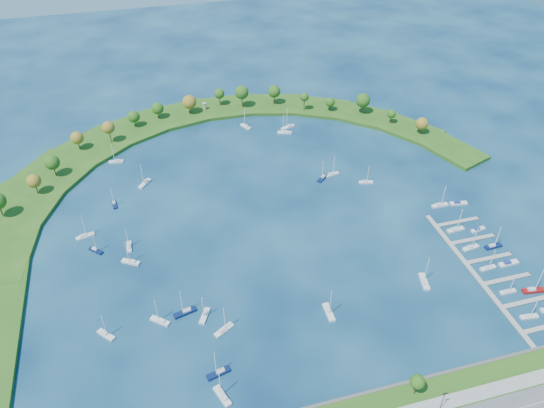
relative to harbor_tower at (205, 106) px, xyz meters
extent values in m
plane|color=#071B3D|center=(10.24, -116.74, -4.41)|extent=(700.00, 700.00, 0.00)
cube|color=#474442|center=(10.24, -219.24, -3.51)|extent=(420.00, 1.20, 1.80)
cylinder|color=#382314|center=(35.24, -223.74, -0.01)|extent=(0.56, 0.56, 5.60)
sphere|color=#1B4D13|center=(35.24, -223.74, 3.83)|extent=(5.20, 5.20, 5.20)
cylinder|color=black|center=(40.24, -231.74, 2.19)|extent=(0.24, 0.24, 10.00)
cube|color=#234F15|center=(-108.59, -79.17, -3.41)|extent=(50.23, 54.30, 2.00)
cube|color=#234F15|center=(-93.79, -52.16, -3.41)|extent=(54.07, 56.09, 2.00)
cube|color=#234F15|center=(-72.97, -29.47, -3.41)|extent=(55.20, 54.07, 2.00)
cube|color=#234F15|center=(-47.33, -12.42, -3.41)|extent=(53.65, 48.47, 2.00)
cube|color=#234F15|center=(-18.36, -1.98, -3.41)|extent=(49.62, 39.75, 2.00)
cube|color=#234F15|center=(12.27, 1.24, -3.41)|extent=(44.32, 29.96, 2.00)
cube|color=#234F15|center=(42.78, -2.95, -3.41)|extent=(49.49, 38.05, 2.00)
cube|color=#234F15|center=(71.40, -14.30, -3.41)|extent=(51.13, 44.12, 2.00)
cube|color=#234F15|center=(96.49, -32.16, -3.41)|extent=(49.19, 47.96, 2.00)
cube|color=#234F15|center=(116.58, -55.50, -3.41)|extent=(43.90, 49.49, 2.00)
cube|color=#234F15|center=(130.52, -82.96, -3.41)|extent=(35.67, 48.74, 2.00)
cylinder|color=#382314|center=(-113.43, -84.05, 1.43)|extent=(0.56, 0.56, 7.68)
cylinder|color=#382314|center=(-98.49, -68.76, 0.86)|extent=(0.56, 0.56, 6.55)
sphere|color=brown|center=(-98.49, -68.76, 5.57)|extent=(7.15, 7.15, 7.15)
cylinder|color=#382314|center=(-90.35, -54.30, 1.08)|extent=(0.56, 0.56, 6.98)
sphere|color=#1B4D13|center=(-90.35, -54.30, 6.17)|extent=(8.01, 8.01, 8.01)
cylinder|color=#382314|center=(-78.38, -29.71, 0.71)|extent=(0.56, 0.56, 6.25)
sphere|color=brown|center=(-78.38, -29.71, 5.33)|extent=(7.46, 7.46, 7.46)
cylinder|color=#382314|center=(-60.45, -26.31, 1.84)|extent=(0.56, 0.56, 8.49)
sphere|color=brown|center=(-60.45, -26.31, 7.56)|extent=(7.39, 7.39, 7.39)
cylinder|color=#382314|center=(-45.42, -10.94, 0.26)|extent=(0.56, 0.56, 5.34)
sphere|color=#1B4D13|center=(-45.42, -10.94, 4.40)|extent=(7.36, 7.36, 7.36)
cylinder|color=#382314|center=(-30.23, -4.01, 0.27)|extent=(0.56, 0.56, 5.35)
sphere|color=#1B4D13|center=(-30.23, -4.01, 4.46)|extent=(7.59, 7.59, 7.59)
cylinder|color=#382314|center=(-9.75, -2.72, 0.68)|extent=(0.56, 0.56, 6.18)
sphere|color=brown|center=(-9.75, -2.72, 5.58)|extent=(9.04, 9.04, 9.04)
cylinder|color=#382314|center=(10.89, 3.34, 1.10)|extent=(0.56, 0.56, 7.01)
sphere|color=#1B4D13|center=(10.89, 3.34, 5.96)|extent=(6.78, 6.78, 6.78)
cylinder|color=#382314|center=(24.56, -3.34, 2.00)|extent=(0.56, 0.56, 8.83)
sphere|color=#1B4D13|center=(24.56, -3.34, 8.19)|extent=(8.85, 8.85, 8.85)
cylinder|color=#382314|center=(46.17, -4.69, 1.35)|extent=(0.56, 0.56, 7.53)
sphere|color=#1B4D13|center=(46.17, -4.69, 6.74)|extent=(8.11, 8.11, 8.11)
cylinder|color=#382314|center=(62.62, -18.16, 1.76)|extent=(0.56, 0.56, 8.34)
sphere|color=#1B4D13|center=(62.62, -18.16, 7.08)|extent=(5.72, 5.72, 5.72)
cylinder|color=#382314|center=(78.59, -23.34, 0.04)|extent=(0.56, 0.56, 4.89)
sphere|color=#1B4D13|center=(78.59, -23.34, 3.73)|extent=(6.27, 6.27, 6.27)
cylinder|color=#382314|center=(97.54, -32.01, 1.22)|extent=(0.56, 0.56, 7.26)
sphere|color=#1B4D13|center=(97.54, -32.01, 6.68)|extent=(9.16, 9.16, 9.16)
cylinder|color=#382314|center=(109.60, -49.20, 0.31)|extent=(0.56, 0.56, 5.44)
sphere|color=#1B4D13|center=(109.60, -49.20, 4.11)|extent=(5.41, 5.41, 5.41)
cylinder|color=#382314|center=(121.66, -65.64, 0.24)|extent=(0.56, 0.56, 5.30)
sphere|color=brown|center=(121.66, -65.64, 4.40)|extent=(7.54, 7.54, 7.54)
cylinder|color=gray|center=(0.00, 0.00, -0.20)|extent=(2.20, 2.20, 4.41)
cylinder|color=gray|center=(0.00, 0.00, 2.15)|extent=(2.60, 2.60, 0.30)
cube|color=gray|center=(88.24, -177.74, -4.06)|extent=(2.20, 82.00, 0.40)
cube|color=gray|center=(100.34, -197.54, -4.06)|extent=(22.00, 2.00, 0.40)
cube|color=gray|center=(100.34, -184.34, -4.06)|extent=(22.00, 2.00, 0.40)
cylinder|color=#382314|center=(111.24, -184.34, -3.81)|extent=(0.36, 0.36, 1.60)
cube|color=gray|center=(100.34, -171.14, -4.06)|extent=(22.00, 2.00, 0.40)
cylinder|color=#382314|center=(111.24, -171.14, -3.81)|extent=(0.36, 0.36, 1.60)
cube|color=gray|center=(100.34, -157.94, -4.06)|extent=(22.00, 2.00, 0.40)
cylinder|color=#382314|center=(111.24, -157.94, -3.81)|extent=(0.36, 0.36, 1.60)
cube|color=gray|center=(100.34, -144.74, -4.06)|extent=(22.00, 2.00, 0.40)
cylinder|color=#382314|center=(111.24, -144.74, -3.81)|extent=(0.36, 0.36, 1.60)
cube|color=silver|center=(55.25, -90.72, -3.93)|extent=(8.36, 3.98, 0.97)
cube|color=#BABBBF|center=(54.47, -90.90, -3.10)|extent=(3.10, 2.16, 0.68)
cylinder|color=silver|center=(55.88, -90.58, 2.00)|extent=(0.32, 0.32, 10.88)
cube|color=#0A1740|center=(-60.96, -86.44, -3.97)|extent=(2.94, 7.50, 0.88)
cube|color=#BABBBF|center=(-61.05, -85.72, -3.23)|extent=(1.74, 2.71, 0.61)
cylinder|color=silver|center=(-60.89, -87.02, 1.39)|extent=(0.32, 0.32, 9.85)
cube|color=silver|center=(-44.69, -72.23, -3.88)|extent=(7.54, 8.48, 1.07)
cube|color=#BABBBF|center=(-44.12, -71.54, -2.97)|extent=(3.32, 3.52, 0.75)
cylinder|color=silver|center=(-45.13, -72.79, 2.66)|extent=(0.32, 0.32, 12.01)
cube|color=silver|center=(-46.04, -168.09, -3.91)|extent=(7.85, 7.17, 1.00)
cube|color=#BABBBF|center=(-45.40, -168.63, -3.06)|extent=(3.28, 3.13, 0.70)
cylinder|color=silver|center=(-46.55, -167.66, 2.21)|extent=(0.32, 0.32, 11.24)
cube|color=silver|center=(19.68, -181.65, -3.85)|extent=(2.83, 9.42, 1.12)
cube|color=#BABBBF|center=(19.70, -180.71, -2.89)|extent=(1.91, 3.32, 0.79)
cylinder|color=silver|center=(19.66, -182.40, 3.03)|extent=(0.32, 0.32, 12.64)
cube|color=#0A1740|center=(-35.99, -166.41, -3.86)|extent=(9.53, 4.72, 1.10)
cube|color=#BABBBF|center=(-35.10, -166.19, -2.92)|extent=(3.56, 2.53, 0.77)
cylinder|color=silver|center=(-36.70, -166.59, 2.89)|extent=(0.32, 0.32, 12.40)
cube|color=silver|center=(21.30, -26.74, -3.91)|extent=(5.84, 8.56, 1.01)
cube|color=#BABBBF|center=(21.67, -27.49, -3.05)|extent=(2.78, 3.36, 0.71)
cylinder|color=silver|center=(21.00, -26.14, 2.26)|extent=(0.32, 0.32, 11.34)
cube|color=silver|center=(-58.75, -46.26, -3.92)|extent=(8.33, 3.15, 0.98)
cube|color=#BABBBF|center=(-57.94, -46.35, -3.09)|extent=(3.00, 1.89, 0.68)
cylinder|color=silver|center=(-59.39, -46.19, 2.06)|extent=(0.32, 0.32, 10.98)
cube|color=silver|center=(-66.71, -169.36, -3.93)|extent=(7.01, 7.53, 0.97)
cube|color=#BABBBF|center=(-67.24, -168.76, -3.11)|extent=(3.04, 3.15, 0.68)
cylinder|color=silver|center=(-66.28, -169.85, 1.98)|extent=(0.32, 0.32, 10.86)
cube|color=silver|center=(-22.53, -179.13, -3.89)|extent=(8.65, 6.39, 1.03)
cube|color=#BABBBF|center=(-23.27, -179.56, -3.02)|extent=(3.45, 2.97, 0.72)
cylinder|color=silver|center=(-21.93, -178.79, 2.43)|extent=(0.32, 0.32, 11.61)
cube|color=silver|center=(-55.43, -120.82, -3.96)|extent=(2.32, 7.59, 0.90)
cube|color=#BABBBF|center=(-55.46, -121.57, -3.19)|extent=(1.55, 2.68, 0.63)
cylinder|color=silver|center=(-55.42, -120.21, 1.58)|extent=(0.32, 0.32, 10.17)
cube|color=silver|center=(64.77, -176.62, -3.84)|extent=(4.80, 9.91, 1.15)
cube|color=#BABBBF|center=(64.55, -177.55, -2.86)|extent=(2.59, 3.68, 0.80)
cylinder|color=silver|center=(64.94, -175.88, 3.18)|extent=(0.32, 0.32, 12.89)
cube|color=#0A1740|center=(-70.15, -119.42, -3.97)|extent=(6.67, 6.76, 0.89)
cube|color=#BABBBF|center=(-70.67, -118.89, -3.21)|extent=(2.85, 2.87, 0.62)
cylinder|color=silver|center=(-69.74, -119.84, 1.49)|extent=(0.32, 0.32, 10.02)
cube|color=silver|center=(-74.98, -108.08, -3.89)|extent=(8.96, 4.71, 1.04)
cube|color=#BABBBF|center=(-75.81, -108.31, -3.01)|extent=(3.37, 2.46, 0.72)
cylinder|color=silver|center=(-74.31, -107.89, 2.45)|extent=(0.32, 0.32, 11.65)
cube|color=silver|center=(42.84, -40.28, -3.89)|extent=(8.96, 4.91, 1.04)
cube|color=#BABBBF|center=(43.66, -40.54, -3.01)|extent=(3.39, 2.53, 0.73)
cylinder|color=silver|center=(42.18, -40.07, 2.45)|extent=(0.32, 0.32, 11.66)
cube|color=silver|center=(70.24, -102.38, -3.96)|extent=(7.80, 3.59, 0.90)
cube|color=#BABBBF|center=(69.50, -102.22, -3.19)|extent=(2.88, 1.98, 0.63)
cylinder|color=silver|center=(70.83, -102.50, 1.58)|extent=(0.32, 0.32, 10.16)
cube|color=#0A1740|center=(48.98, -92.68, -3.92)|extent=(7.67, 6.96, 0.97)
cube|color=#BABBBF|center=(49.60, -92.15, -3.10)|extent=(3.20, 3.04, 0.68)
cylinder|color=silver|center=(48.49, -93.09, 2.04)|extent=(0.32, 0.32, 10.95)
cube|color=silver|center=(46.67, -34.70, -3.84)|extent=(9.77, 5.72, 1.13)
cube|color=#BABBBF|center=(47.56, -34.38, -2.88)|extent=(3.74, 2.87, 0.79)
cylinder|color=silver|center=(45.96, -34.96, 3.09)|extent=(0.32, 0.32, 12.73)
cube|color=silver|center=(-28.60, -170.17, -3.92)|extent=(5.75, 8.25, 0.97)
cube|color=#BABBBF|center=(-28.23, -169.45, -3.10)|extent=(2.72, 3.25, 0.68)
cylinder|color=silver|center=(-28.90, -170.74, 2.04)|extent=(0.32, 0.32, 10.95)
cube|color=silver|center=(-55.31, -131.32, -3.90)|extent=(8.44, 6.40, 1.01)
cube|color=#BABBBF|center=(-54.59, -131.75, -3.04)|extent=(3.38, 2.95, 0.71)
cylinder|color=silver|center=(-55.89, -130.96, 2.30)|extent=(0.32, 0.32, 11.39)
cube|color=#0A1740|center=(-28.22, -197.45, -3.89)|extent=(9.03, 4.49, 1.04)
cube|color=#BABBBF|center=(-27.37, -197.24, -3.00)|extent=(3.37, 2.40, 0.73)
cylinder|color=silver|center=(-28.89, -197.62, 2.51)|extent=(0.32, 0.32, 11.74)
cube|color=silver|center=(-28.58, -206.74, -3.87)|extent=(5.45, 9.29, 1.08)
cube|color=#BABBBF|center=(-28.27, -207.58, -2.96)|extent=(2.73, 3.55, 0.75)
cylinder|color=silver|center=(-28.83, -206.07, 2.72)|extent=(0.32, 0.32, 12.11)
cube|color=silver|center=(95.84, -204.71, -3.97)|extent=(7.59, 2.94, 0.89)
cube|color=#BABBBF|center=(95.11, -204.62, -3.21)|extent=(2.74, 1.75, 0.62)
cylinder|color=silver|center=(96.43, -204.78, 1.46)|extent=(0.32, 0.32, 9.98)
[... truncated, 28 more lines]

